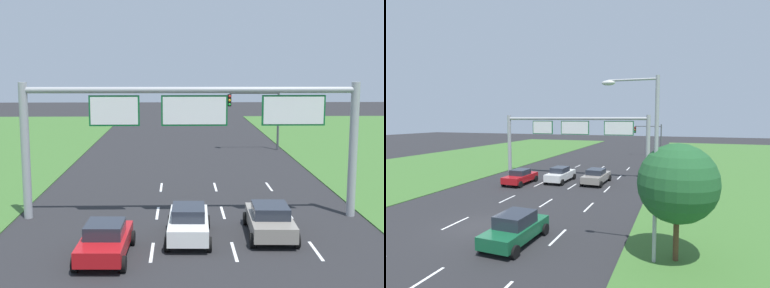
% 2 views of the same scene
% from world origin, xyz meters
% --- Properties ---
extents(ground_plane, '(200.00, 200.00, 0.00)m').
position_xyz_m(ground_plane, '(0.00, 0.00, 0.00)').
color(ground_plane, '#262628').
extents(lane_dashes_inner_left, '(0.14, 44.40, 0.01)m').
position_xyz_m(lane_dashes_inner_left, '(-1.75, 3.00, 0.00)').
color(lane_dashes_inner_left, white).
rests_on(lane_dashes_inner_left, ground_plane).
extents(lane_dashes_inner_right, '(0.14, 44.40, 0.01)m').
position_xyz_m(lane_dashes_inner_right, '(1.75, 3.00, 0.00)').
color(lane_dashes_inner_right, white).
rests_on(lane_dashes_inner_right, ground_plane).
extents(lane_dashes_slip, '(0.14, 44.40, 0.01)m').
position_xyz_m(lane_dashes_slip, '(5.25, 3.00, 0.00)').
color(lane_dashes_slip, white).
rests_on(lane_dashes_slip, ground_plane).
extents(car_near_red, '(2.14, 4.41, 1.57)m').
position_xyz_m(car_near_red, '(-0.17, 13.67, 0.79)').
color(car_near_red, white).
rests_on(car_near_red, ground_plane).
extents(car_lead_silver, '(2.25, 4.26, 1.63)m').
position_xyz_m(car_lead_silver, '(3.42, -1.43, 0.81)').
color(car_lead_silver, '#145633').
rests_on(car_lead_silver, ground_plane).
extents(car_mid_lane, '(2.19, 4.27, 1.49)m').
position_xyz_m(car_mid_lane, '(-3.63, 11.44, 0.74)').
color(car_mid_lane, red).
rests_on(car_mid_lane, ground_plane).
extents(car_far_ahead, '(2.31, 4.53, 1.50)m').
position_xyz_m(car_far_ahead, '(3.61, 14.09, 0.76)').
color(car_far_ahead, gray).
rests_on(car_far_ahead, ground_plane).
extents(sign_gantry, '(17.24, 0.44, 7.00)m').
position_xyz_m(sign_gantry, '(0.25, 17.25, 4.95)').
color(sign_gantry, '#9EA0A5').
rests_on(sign_gantry, ground_plane).
extents(traffic_light_mast, '(4.76, 0.49, 5.60)m').
position_xyz_m(traffic_light_mast, '(6.57, 38.82, 3.87)').
color(traffic_light_mast, '#47494F').
rests_on(traffic_light_mast, ground_plane).
extents(street_lamp, '(2.61, 0.32, 8.50)m').
position_xyz_m(street_lamp, '(10.19, -1.32, 5.08)').
color(street_lamp, '#9EA0A5').
rests_on(street_lamp, ground_plane).
extents(roadside_tree_near, '(3.65, 3.65, 5.51)m').
position_xyz_m(roadside_tree_near, '(11.51, -0.86, 3.68)').
color(roadside_tree_near, '#513823').
rests_on(roadside_tree_near, ground_plane).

